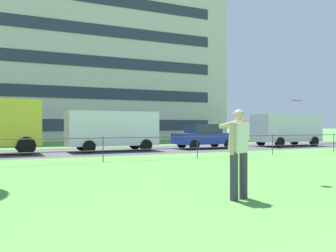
{
  "coord_description": "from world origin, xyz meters",
  "views": [
    {
      "loc": [
        -3.45,
        -0.78,
        1.44
      ],
      "look_at": [
        0.99,
        8.95,
        1.43
      ],
      "focal_mm": 37.57,
      "sensor_mm": 36.0,
      "label": 1
    }
  ],
  "objects_px": {
    "frisbee": "(296,100)",
    "apartment_building_background": "(71,57)",
    "person_thrower": "(238,151)",
    "panel_van_right": "(287,128)",
    "panel_van_far_left": "(112,129)",
    "car_blue_left": "(205,136)"
  },
  "relations": [
    {
      "from": "person_thrower",
      "to": "panel_van_far_left",
      "type": "height_order",
      "value": "panel_van_far_left"
    },
    {
      "from": "person_thrower",
      "to": "frisbee",
      "type": "bearing_deg",
      "value": 24.08
    },
    {
      "from": "car_blue_left",
      "to": "panel_van_right",
      "type": "distance_m",
      "value": 6.69
    },
    {
      "from": "frisbee",
      "to": "car_blue_left",
      "type": "bearing_deg",
      "value": 69.8
    },
    {
      "from": "frisbee",
      "to": "car_blue_left",
      "type": "height_order",
      "value": "frisbee"
    },
    {
      "from": "person_thrower",
      "to": "panel_van_right",
      "type": "relative_size",
      "value": 0.35
    },
    {
      "from": "frisbee",
      "to": "panel_van_right",
      "type": "height_order",
      "value": "panel_van_right"
    },
    {
      "from": "person_thrower",
      "to": "frisbee",
      "type": "xyz_separation_m",
      "value": [
        2.67,
        1.19,
        1.14
      ]
    },
    {
      "from": "person_thrower",
      "to": "panel_van_right",
      "type": "bearing_deg",
      "value": 44.13
    },
    {
      "from": "panel_van_right",
      "to": "apartment_building_background",
      "type": "relative_size",
      "value": 0.16
    },
    {
      "from": "car_blue_left",
      "to": "apartment_building_background",
      "type": "bearing_deg",
      "value": 102.6
    },
    {
      "from": "car_blue_left",
      "to": "panel_van_right",
      "type": "xyz_separation_m",
      "value": [
        6.67,
        -0.09,
        0.49
      ]
    },
    {
      "from": "person_thrower",
      "to": "apartment_building_background",
      "type": "distance_m",
      "value": 36.07
    },
    {
      "from": "panel_van_far_left",
      "to": "person_thrower",
      "type": "bearing_deg",
      "value": -95.33
    },
    {
      "from": "panel_van_right",
      "to": "panel_van_far_left",
      "type": "bearing_deg",
      "value": 178.86
    },
    {
      "from": "apartment_building_background",
      "to": "frisbee",
      "type": "bearing_deg",
      "value": -89.59
    },
    {
      "from": "person_thrower",
      "to": "car_blue_left",
      "type": "xyz_separation_m",
      "value": [
        7.23,
        13.57,
        -0.17
      ]
    },
    {
      "from": "panel_van_far_left",
      "to": "car_blue_left",
      "type": "relative_size",
      "value": 1.24
    },
    {
      "from": "person_thrower",
      "to": "panel_van_right",
      "type": "height_order",
      "value": "panel_van_right"
    },
    {
      "from": "frisbee",
      "to": "apartment_building_background",
      "type": "distance_m",
      "value": 34.58
    },
    {
      "from": "panel_van_right",
      "to": "apartment_building_background",
      "type": "xyz_separation_m",
      "value": [
        -11.46,
        21.54,
        7.98
      ]
    },
    {
      "from": "apartment_building_background",
      "to": "panel_van_right",
      "type": "bearing_deg",
      "value": -61.98
    }
  ]
}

